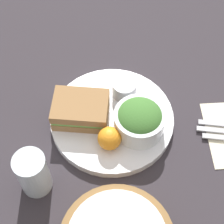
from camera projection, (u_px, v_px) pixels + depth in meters
ground_plane at (112, 122)px, 0.87m from camera, size 4.00×4.00×0.00m
plate at (112, 119)px, 0.86m from camera, size 0.28×0.28×0.02m
sandwich at (81, 110)px, 0.84m from camera, size 0.13×0.11×0.05m
salad_bowl at (139, 120)px, 0.81m from camera, size 0.11×0.11×0.07m
dressing_cup at (124, 88)px, 0.88m from camera, size 0.06×0.06×0.04m
orange_wedge at (109, 138)px, 0.80m from camera, size 0.05×0.05×0.05m
drink_glass at (33, 173)px, 0.74m from camera, size 0.06×0.06×0.11m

